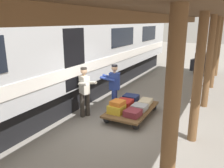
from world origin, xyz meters
TOP-DOWN VIEW (x-y plane):
  - ground_plane at (0.00, 0.00)m, footprint 60.00×60.00m
  - platform_canopy at (-1.82, 0.00)m, footprint 3.20×18.16m
  - train_car at (3.48, -0.00)m, footprint 3.02×21.55m
  - luggage_cart at (0.22, -0.72)m, footprint 1.26×2.16m
  - suitcase_cream_canvas at (-0.06, -1.31)m, footprint 0.42×0.61m
  - suitcase_red_plastic at (0.50, -0.72)m, footprint 0.51×0.56m
  - suitcase_burgundy_valise at (-0.06, -0.12)m, footprint 0.50×0.51m
  - suitcase_gray_aluminum at (-0.06, -0.72)m, footprint 0.48×0.47m
  - suitcase_navy_fabric at (0.50, -1.31)m, footprint 0.53×0.47m
  - suitcase_yellow_case at (0.50, -0.12)m, footprint 0.49×0.48m
  - suitcase_orange_carryall at (0.48, -0.15)m, footprint 0.43×0.44m
  - porter_in_overalls at (0.98, -0.88)m, footprint 0.73×0.54m
  - porter_by_door at (1.63, 0.01)m, footprint 0.74×0.61m
  - baggage_tug at (-1.17, -9.03)m, footprint 1.48×1.91m

SIDE VIEW (x-z plane):
  - ground_plane at x=0.00m, z-range 0.00..0.00m
  - luggage_cart at x=0.22m, z-range 0.10..0.40m
  - suitcase_cream_canvas at x=-0.06m, z-range 0.29..0.46m
  - suitcase_gray_aluminum at x=-0.06m, z-range 0.29..0.47m
  - suitcase_burgundy_valise at x=-0.06m, z-range 0.29..0.49m
  - suitcase_red_plastic at x=0.50m, z-range 0.29..0.54m
  - suitcase_navy_fabric at x=0.50m, z-range 0.29..0.55m
  - suitcase_yellow_case at x=0.50m, z-range 0.29..0.56m
  - baggage_tug at x=-1.17m, z-range -0.02..1.28m
  - suitcase_orange_carryall at x=0.48m, z-range 0.56..0.70m
  - porter_in_overalls at x=0.98m, z-range 0.07..1.78m
  - porter_by_door at x=1.63m, z-range 0.07..1.78m
  - train_car at x=3.48m, z-range 0.06..4.06m
  - platform_canopy at x=-1.82m, z-range 1.47..5.03m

